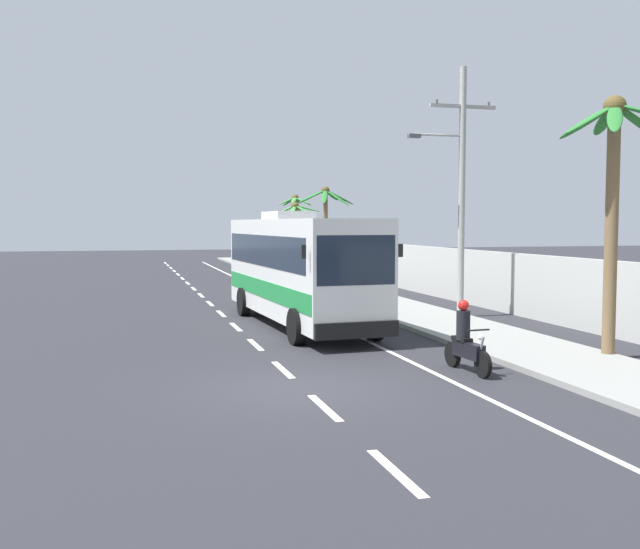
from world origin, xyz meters
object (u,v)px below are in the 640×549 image
at_px(pedestrian_midwalk, 341,276).
at_px(utility_pole_mid, 460,185).
at_px(coach_bus_foreground, 299,266).
at_px(palm_second, 325,210).
at_px(palm_nearest, 295,213).
at_px(motorcycle_beside_bus, 296,282).
at_px(palm_farthest, 612,179).
at_px(motorcycle_trailing, 466,343).
at_px(palm_third, 295,222).
at_px(pedestrian_near_kerb, 371,277).

xyz_separation_m(pedestrian_midwalk, utility_pole_mid, (2.05, -8.02, 3.84)).
distance_m(coach_bus_foreground, palm_second, 23.33).
bearing_deg(pedestrian_midwalk, palm_nearest, 143.65).
xyz_separation_m(coach_bus_foreground, palm_second, (7.08, 22.12, 2.27)).
xyz_separation_m(coach_bus_foreground, utility_pole_mid, (6.14, 0.62, 2.82)).
relative_size(motorcycle_beside_bus, palm_nearest, 0.35).
xyz_separation_m(utility_pole_mid, palm_nearest, (0.86, 29.58, -0.59)).
bearing_deg(palm_farthest, motorcycle_trailing, -172.98).
xyz_separation_m(palm_third, palm_farthest, (-0.12, -34.87, 1.02)).
height_order(coach_bus_foreground, palm_nearest, palm_nearest).
distance_m(coach_bus_foreground, pedestrian_midwalk, 9.62).
distance_m(pedestrian_near_kerb, palm_nearest, 23.93).
height_order(motorcycle_trailing, palm_second, palm_second).
height_order(motorcycle_trailing, pedestrian_midwalk, pedestrian_midwalk).
distance_m(pedestrian_near_kerb, utility_pole_mid, 7.16).
bearing_deg(coach_bus_foreground, palm_second, 72.24).
relative_size(coach_bus_foreground, motorcycle_trailing, 5.50).
xyz_separation_m(palm_second, palm_third, (-0.84, 4.85, -0.75)).
height_order(coach_bus_foreground, utility_pole_mid, utility_pole_mid).
height_order(palm_second, palm_third, palm_second).
distance_m(palm_nearest, palm_farthest, 38.12).
relative_size(motorcycle_trailing, pedestrian_midwalk, 1.23).
xyz_separation_m(pedestrian_near_kerb, pedestrian_midwalk, (-0.75, 2.06, -0.10)).
bearing_deg(palm_farthest, utility_pole_mid, 89.84).
relative_size(coach_bus_foreground, palm_third, 2.20).
relative_size(coach_bus_foreground, pedestrian_near_kerb, 6.09).
bearing_deg(palm_second, utility_pole_mid, -92.50).
distance_m(coach_bus_foreground, motorcycle_trailing, 8.74).
height_order(pedestrian_near_kerb, palm_farthest, palm_farthest).
bearing_deg(pedestrian_near_kerb, utility_pole_mid, -115.36).
xyz_separation_m(palm_nearest, palm_second, (0.08, -8.09, 0.04)).
height_order(utility_pole_mid, palm_nearest, utility_pole_mid).
height_order(pedestrian_midwalk, utility_pole_mid, utility_pole_mid).
bearing_deg(palm_second, pedestrian_midwalk, -102.50).
distance_m(motorcycle_trailing, palm_farthest, 5.71).
xyz_separation_m(coach_bus_foreground, pedestrian_near_kerb, (4.84, 6.59, -0.92)).
xyz_separation_m(pedestrian_midwalk, palm_nearest, (2.91, 21.56, 3.25)).
distance_m(motorcycle_beside_bus, utility_pole_mid, 10.82).
bearing_deg(motorcycle_beside_bus, palm_farthest, -77.69).
bearing_deg(utility_pole_mid, pedestrian_near_kerb, 102.32).
xyz_separation_m(coach_bus_foreground, palm_third, (6.24, 26.97, 1.52)).
xyz_separation_m(motorcycle_trailing, pedestrian_midwalk, (2.16, 17.06, 0.30)).
height_order(coach_bus_foreground, palm_third, palm_third).
relative_size(palm_nearest, palm_third, 1.14).
bearing_deg(coach_bus_foreground, palm_farthest, -52.25).
bearing_deg(coach_bus_foreground, motorcycle_beside_bus, 77.09).
bearing_deg(palm_nearest, utility_pole_mid, -91.67).
height_order(motorcycle_beside_bus, utility_pole_mid, utility_pole_mid).
xyz_separation_m(pedestrian_midwalk, palm_second, (2.99, 13.48, 3.29)).
bearing_deg(utility_pole_mid, palm_third, 89.80).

